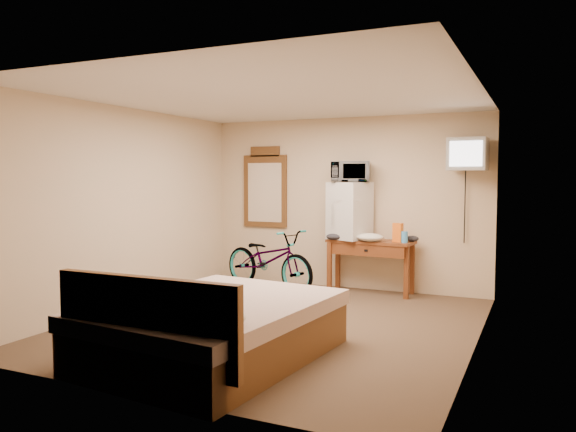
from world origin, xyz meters
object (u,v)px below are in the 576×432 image
(bed, at_px, (211,328))
(desk, at_px, (370,250))
(microwave, at_px, (350,172))
(crt_television, at_px, (468,154))
(mini_fridge, at_px, (350,211))
(wall_mirror, at_px, (265,188))
(bicycle, at_px, (269,259))
(blue_cup, at_px, (405,237))

(bed, bearing_deg, desk, 81.91)
(microwave, relative_size, crt_television, 0.91)
(mini_fridge, height_order, wall_mirror, wall_mirror)
(crt_television, distance_m, bed, 4.16)
(wall_mirror, distance_m, bed, 4.04)
(desk, relative_size, microwave, 2.30)
(bicycle, bearing_deg, microwave, -52.24)
(desk, xyz_separation_m, crt_television, (1.28, 0.02, 1.31))
(desk, xyz_separation_m, bed, (-0.48, -3.37, -0.32))
(crt_television, height_order, wall_mirror, crt_television)
(mini_fridge, bearing_deg, bed, -92.69)
(bicycle, height_order, bed, bed)
(microwave, bearing_deg, blue_cup, -26.88)
(desk, distance_m, microwave, 1.14)
(desk, distance_m, bicycle, 1.46)
(microwave, distance_m, bed, 3.71)
(desk, relative_size, blue_cup, 8.10)
(blue_cup, bearing_deg, microwave, 172.28)
(crt_television, height_order, bed, crt_television)
(mini_fridge, distance_m, crt_television, 1.78)
(mini_fridge, height_order, bed, mini_fridge)
(mini_fridge, xyz_separation_m, microwave, (0.00, 0.00, 0.55))
(desk, height_order, mini_fridge, mini_fridge)
(desk, bearing_deg, blue_cup, -6.64)
(blue_cup, relative_size, bicycle, 0.09)
(desk, height_order, bed, bed)
(mini_fridge, relative_size, wall_mirror, 0.65)
(blue_cup, xyz_separation_m, bed, (-0.98, -3.31, -0.53))
(microwave, xyz_separation_m, wall_mirror, (-1.46, 0.22, -0.25))
(desk, height_order, crt_television, crt_television)
(bicycle, distance_m, bed, 3.18)
(microwave, relative_size, bed, 0.23)
(desk, relative_size, wall_mirror, 0.98)
(mini_fridge, distance_m, microwave, 0.55)
(microwave, xyz_separation_m, blue_cup, (0.82, -0.11, -0.88))
(bed, bearing_deg, wall_mirror, 109.57)
(blue_cup, height_order, wall_mirror, wall_mirror)
(microwave, height_order, wall_mirror, wall_mirror)
(crt_television, height_order, bicycle, crt_television)
(microwave, bearing_deg, crt_television, -20.43)
(desk, relative_size, mini_fridge, 1.52)
(desk, xyz_separation_m, wall_mirror, (-1.77, 0.27, 0.85))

